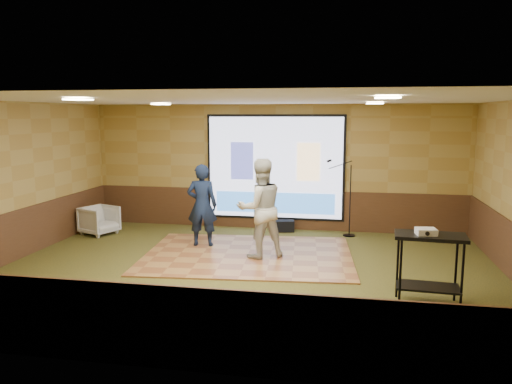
% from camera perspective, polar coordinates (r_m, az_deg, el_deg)
% --- Properties ---
extents(ground, '(9.00, 9.00, 0.00)m').
position_cam_1_polar(ground, '(8.93, -1.11, -9.12)').
color(ground, '#2E3618').
rests_on(ground, ground).
extents(room_shell, '(9.04, 7.04, 3.02)m').
position_cam_1_polar(room_shell, '(8.52, -1.15, 4.41)').
color(room_shell, '#A78C45').
rests_on(room_shell, ground).
extents(wainscot_back, '(9.00, 0.04, 0.95)m').
position_cam_1_polar(wainscot_back, '(12.14, 2.18, -1.99)').
color(wainscot_back, '#462A17').
rests_on(wainscot_back, ground).
extents(wainscot_front, '(9.00, 0.04, 0.95)m').
position_cam_1_polar(wainscot_front, '(5.61, -8.52, -15.17)').
color(wainscot_front, '#462A17').
rests_on(wainscot_front, ground).
extents(wainscot_left, '(0.04, 7.00, 0.95)m').
position_cam_1_polar(wainscot_left, '(10.62, -25.62, -4.43)').
color(wainscot_left, '#462A17').
rests_on(wainscot_left, ground).
extents(projector_screen, '(3.32, 0.06, 2.52)m').
position_cam_1_polar(projector_screen, '(11.95, 2.18, 2.69)').
color(projector_screen, black).
rests_on(projector_screen, room_shell).
extents(downlight_nw, '(0.32, 0.32, 0.02)m').
position_cam_1_polar(downlight_nw, '(10.85, -10.82, 9.83)').
color(downlight_nw, '#FFEFBF').
rests_on(downlight_nw, room_shell).
extents(downlight_ne, '(0.32, 0.32, 0.02)m').
position_cam_1_polar(downlight_ne, '(10.13, 13.43, 9.83)').
color(downlight_ne, '#FFEFBF').
rests_on(downlight_ne, room_shell).
extents(downlight_sw, '(0.32, 0.32, 0.02)m').
position_cam_1_polar(downlight_sw, '(7.86, -19.66, 9.93)').
color(downlight_sw, '#FFEFBF').
rests_on(downlight_sw, room_shell).
extents(downlight_se, '(0.32, 0.32, 0.02)m').
position_cam_1_polar(downlight_se, '(6.84, 14.81, 10.39)').
color(downlight_se, '#FFEFBF').
rests_on(downlight_se, room_shell).
extents(dance_floor, '(4.29, 3.41, 0.03)m').
position_cam_1_polar(dance_floor, '(9.92, -0.90, -7.18)').
color(dance_floor, '#A4713C').
rests_on(dance_floor, ground).
extents(player_left, '(0.67, 0.48, 1.72)m').
position_cam_1_polar(player_left, '(10.44, -6.18, -1.50)').
color(player_left, '#121E3A').
rests_on(player_left, dance_floor).
extents(player_right, '(1.16, 1.08, 1.91)m').
position_cam_1_polar(player_right, '(9.52, 0.49, -1.87)').
color(player_right, beige).
rests_on(player_right, dance_floor).
extents(av_table, '(0.99, 0.52, 1.05)m').
position_cam_1_polar(av_table, '(7.69, 19.22, -6.76)').
color(av_table, black).
rests_on(av_table, ground).
extents(projector, '(0.30, 0.26, 0.09)m').
position_cam_1_polar(projector, '(7.57, 18.87, -4.30)').
color(projector, silver).
rests_on(projector, av_table).
extents(mic_stand, '(0.69, 0.28, 1.76)m').
position_cam_1_polar(mic_stand, '(11.58, 10.38, -2.56)').
color(mic_stand, black).
rests_on(mic_stand, ground).
extents(banquet_chair, '(0.94, 0.93, 0.66)m').
position_cam_1_polar(banquet_chair, '(12.13, -17.47, -3.10)').
color(banquet_chair, gray).
rests_on(banquet_chair, ground).
extents(duffel_bag, '(0.48, 0.37, 0.27)m').
position_cam_1_polar(duffel_bag, '(11.91, 3.32, -3.88)').
color(duffel_bag, black).
rests_on(duffel_bag, ground).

